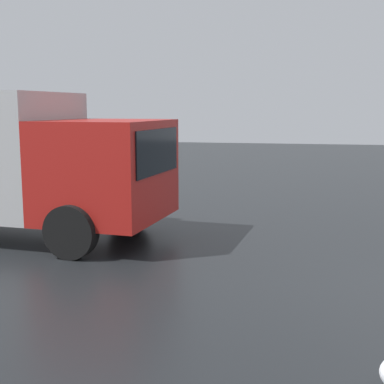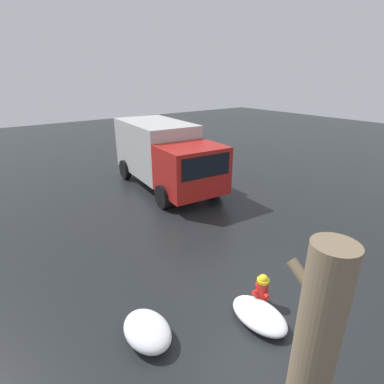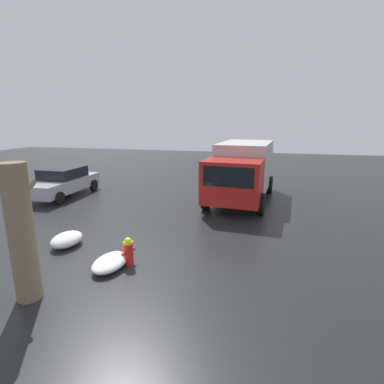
# 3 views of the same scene
# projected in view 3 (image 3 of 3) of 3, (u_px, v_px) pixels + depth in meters

# --- Properties ---
(ground_plane) EXTENTS (60.00, 60.00, 0.00)m
(ground_plane) POSITION_uv_depth(u_px,v_px,m) (129.00, 264.00, 8.13)
(ground_plane) COLOR black
(fire_hydrant) EXTENTS (0.45, 0.36, 0.78)m
(fire_hydrant) POSITION_uv_depth(u_px,v_px,m) (128.00, 251.00, 8.04)
(fire_hydrant) COLOR red
(fire_hydrant) RESTS_ON ground_plane
(tree_trunk) EXTENTS (0.81, 0.53, 3.01)m
(tree_trunk) POSITION_uv_depth(u_px,v_px,m) (21.00, 233.00, 6.26)
(tree_trunk) COLOR #7F6B51
(tree_trunk) RESTS_ON ground_plane
(delivery_truck) EXTENTS (6.32, 3.05, 2.74)m
(delivery_truck) POSITION_uv_depth(u_px,v_px,m) (242.00, 169.00, 14.43)
(delivery_truck) COLOR red
(delivery_truck) RESTS_ON ground_plane
(parked_car) EXTENTS (4.33, 2.11, 1.44)m
(parked_car) POSITION_uv_depth(u_px,v_px,m) (62.00, 182.00, 15.35)
(parked_car) COLOR #ADB2B7
(parked_car) RESTS_ON ground_plane
(snow_pile_by_hydrant) EXTENTS (1.27, 0.79, 0.32)m
(snow_pile_by_hydrant) POSITION_uv_depth(u_px,v_px,m) (110.00, 262.00, 7.91)
(snow_pile_by_hydrant) COLOR white
(snow_pile_by_hydrant) RESTS_ON ground_plane
(snow_pile_curbside) EXTENTS (1.14, 0.80, 0.42)m
(snow_pile_curbside) POSITION_uv_depth(u_px,v_px,m) (67.00, 240.00, 9.29)
(snow_pile_curbside) COLOR white
(snow_pile_curbside) RESTS_ON ground_plane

